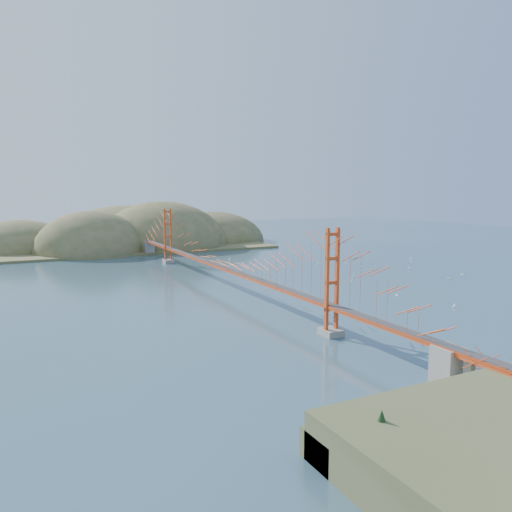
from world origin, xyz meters
name	(u,v)px	position (x,y,z in m)	size (l,w,h in m)	color
ground	(223,287)	(0.00, 0.00, 0.00)	(320.00, 320.00, 0.00)	#304E60
bridge	(222,244)	(0.00, 0.18, 7.01)	(2.20, 94.40, 12.00)	gray
promontory	(473,397)	(0.00, -48.50, 0.12)	(9.00, 6.00, 0.24)	#59544C
fort	(470,386)	(0.40, -47.80, 0.67)	(3.70, 2.30, 1.75)	maroon
far_headlands	(136,245)	(2.21, 68.52, 0.00)	(84.00, 58.00, 25.00)	olive
sailboat_7	(317,265)	(26.67, 12.59, 0.15)	(0.59, 0.56, 0.66)	white
sailboat_1	(374,270)	(33.01, 2.21, 0.16)	(0.70, 0.70, 0.73)	white
sailboat_9	(388,267)	(37.90, 3.86, 0.14)	(0.51, 0.52, 0.58)	white
sailboat_17	(411,259)	(50.39, 10.38, 0.14)	(0.56, 0.56, 0.63)	white
sailboat_14	(351,281)	(21.77, -5.23, 0.15)	(0.62, 0.62, 0.65)	white
sailboat_8	(361,267)	(32.89, 6.13, 0.15)	(0.60, 0.59, 0.67)	white
sailboat_2	(454,306)	(22.33, -26.76, 0.14)	(0.49, 0.42, 0.57)	white
sailboat_5	(462,274)	(44.53, -8.86, 0.16)	(0.52, 0.63, 0.74)	white
sailboat_4	(346,263)	(33.44, 11.75, 0.14)	(0.61, 0.61, 0.63)	white
sailboat_16	(236,263)	(12.63, 22.89, 0.15)	(0.65, 0.65, 0.69)	white
sailboat_11	(409,269)	(39.70, -0.11, 0.16)	(0.69, 0.69, 0.74)	white
sailboat_15	(315,252)	(38.36, 31.07, 0.15)	(0.63, 0.63, 0.66)	white
sailboat_10	(395,327)	(8.23, -30.93, 0.14)	(0.49, 0.56, 0.64)	white
sailboat_0	(397,295)	(20.69, -17.60, 0.15)	(0.54, 0.57, 0.65)	white
sailboat_12	(229,259)	(13.58, 28.30, 0.14)	(0.54, 0.46, 0.62)	white
sailboat_3	(280,272)	(14.99, 7.87, 0.14)	(0.57, 0.57, 0.60)	white
sailboat_extra_0	(449,278)	(38.57, -11.02, 0.15)	(0.65, 0.65, 0.70)	white
sailboat_extra_1	(353,276)	(24.64, -2.00, 0.16)	(0.70, 0.70, 0.73)	white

